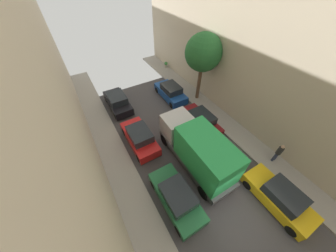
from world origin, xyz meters
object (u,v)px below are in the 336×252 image
at_px(potted_plant_3, 166,64).
at_px(parked_car_left_4, 118,102).
at_px(parked_car_right_3, 171,92).
at_px(street_tree_1, 203,53).
at_px(parked_car_left_2, 177,197).
at_px(delivery_truck, 198,149).
at_px(parked_car_left_3, 140,137).
at_px(parked_car_right_2, 200,121).
at_px(parked_car_right_1, 279,197).
at_px(pedestrian, 278,153).

bearing_deg(potted_plant_3, parked_car_left_4, -150.08).
distance_m(parked_car_right_3, street_tree_1, 5.06).
relative_size(parked_car_left_2, delivery_truck, 0.64).
bearing_deg(parked_car_left_4, street_tree_1, -19.82).
relative_size(parked_car_left_2, potted_plant_3, 5.55).
height_order(parked_car_left_3, parked_car_left_4, same).
bearing_deg(parked_car_right_2, parked_car_left_2, -139.72).
xyz_separation_m(parked_car_right_1, parked_car_right_3, (0.00, 12.84, 0.00)).
xyz_separation_m(parked_car_left_2, parked_car_right_3, (5.40, 9.68, 0.00)).
xyz_separation_m(delivery_truck, potted_plant_3, (5.57, 14.01, -1.21)).
distance_m(parked_car_left_3, delivery_truck, 4.83).
xyz_separation_m(parked_car_left_3, parked_car_right_3, (5.40, 4.16, 0.00)).
bearing_deg(parked_car_left_3, parked_car_right_2, -9.90).
xyz_separation_m(parked_car_left_4, parked_car_right_3, (5.40, -1.23, 0.00)).
distance_m(parked_car_right_1, parked_car_right_3, 12.84).
bearing_deg(parked_car_left_4, parked_car_right_3, -12.86).
bearing_deg(pedestrian, parked_car_right_1, -141.22).
xyz_separation_m(parked_car_left_2, street_tree_1, (7.76, 8.11, 4.20)).
bearing_deg(parked_car_left_3, street_tree_1, 18.49).
relative_size(parked_car_left_4, delivery_truck, 0.64).
bearing_deg(parked_car_left_4, parked_car_left_3, -90.00).
bearing_deg(parked_car_right_3, parked_car_left_3, -142.39).
bearing_deg(parked_car_right_1, parked_car_left_4, 110.99).
relative_size(parked_car_left_2, pedestrian, 2.44).
height_order(parked_car_right_1, pedestrian, pedestrian).
xyz_separation_m(parked_car_left_2, parked_car_left_4, (0.00, 10.91, 0.00)).
relative_size(delivery_truck, pedestrian, 3.84).
bearing_deg(parked_car_right_1, parked_car_left_2, 149.64).
distance_m(delivery_truck, pedestrian, 5.97).
distance_m(parked_car_right_3, pedestrian, 11.11).
bearing_deg(street_tree_1, parked_car_right_2, -123.74).
xyz_separation_m(parked_car_right_2, street_tree_1, (2.36, 3.54, 4.20)).
relative_size(parked_car_left_4, parked_car_right_2, 1.00).
bearing_deg(parked_car_left_4, pedestrian, -56.66).
height_order(parked_car_left_4, parked_car_right_3, same).
xyz_separation_m(pedestrian, potted_plant_3, (0.34, 16.81, -0.50)).
relative_size(pedestrian, potted_plant_3, 2.27).
height_order(pedestrian, street_tree_1, street_tree_1).
relative_size(parked_car_left_4, potted_plant_3, 5.55).
bearing_deg(parked_car_right_3, parked_car_right_2, -90.00).
bearing_deg(potted_plant_3, parked_car_right_1, -98.66).
relative_size(pedestrian, street_tree_1, 0.27).
bearing_deg(delivery_truck, pedestrian, -28.17).
bearing_deg(pedestrian, parked_car_left_4, 123.34).
bearing_deg(delivery_truck, parked_car_left_2, -148.36).
distance_m(parked_car_left_4, parked_car_right_1, 15.07).
height_order(street_tree_1, potted_plant_3, street_tree_1).
xyz_separation_m(parked_car_right_1, pedestrian, (2.52, 2.03, 0.35)).
bearing_deg(parked_car_right_2, parked_car_left_3, 170.10).
bearing_deg(parked_car_right_3, parked_car_left_4, 167.14).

